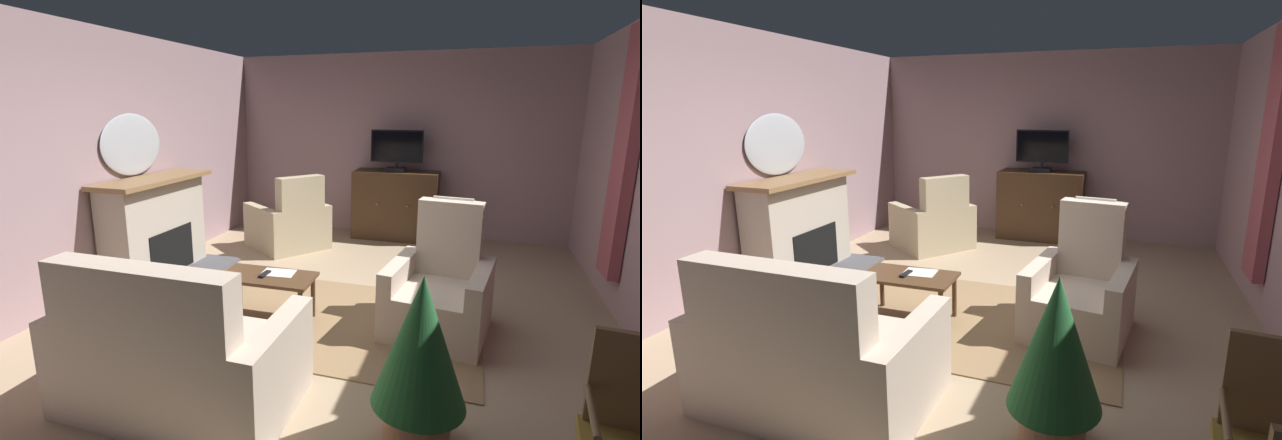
# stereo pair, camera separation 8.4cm
# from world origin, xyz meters

# --- Properties ---
(ground_plane) EXTENTS (5.69, 7.29, 0.04)m
(ground_plane) POSITION_xyz_m (0.00, 0.00, -0.02)
(ground_plane) COLOR tan
(wall_back) EXTENTS (5.69, 0.10, 2.75)m
(wall_back) POSITION_xyz_m (0.00, 3.39, 1.38)
(wall_back) COLOR gray
(wall_back) RESTS_ON ground_plane
(wall_left) EXTENTS (0.10, 7.29, 2.75)m
(wall_left) POSITION_xyz_m (-2.59, 0.00, 1.38)
(wall_left) COLOR gray
(wall_left) RESTS_ON ground_plane
(curtain_panel_far) EXTENTS (0.10, 0.44, 2.31)m
(curtain_panel_far) POSITION_xyz_m (2.48, 1.10, 1.51)
(curtain_panel_far) COLOR #A34C56
(rug_central) EXTENTS (2.67, 1.85, 0.01)m
(rug_central) POSITION_xyz_m (0.02, -0.00, 0.01)
(rug_central) COLOR #8E704C
(rug_central) RESTS_ON ground_plane
(fireplace) EXTENTS (0.89, 1.59, 1.18)m
(fireplace) POSITION_xyz_m (-2.26, 0.50, 0.56)
(fireplace) COLOR #4C4C51
(fireplace) RESTS_ON ground_plane
(wall_mirror_oval) EXTENTS (0.06, 0.97, 0.69)m
(wall_mirror_oval) POSITION_xyz_m (-2.51, 0.50, 1.54)
(wall_mirror_oval) COLOR #B2B7BF
(tv_cabinet) EXTENTS (1.24, 0.57, 1.03)m
(tv_cabinet) POSITION_xyz_m (0.08, 3.04, 0.49)
(tv_cabinet) COLOR black
(tv_cabinet) RESTS_ON ground_plane
(television) EXTENTS (0.76, 0.20, 0.61)m
(television) POSITION_xyz_m (0.08, 2.99, 1.35)
(television) COLOR black
(television) RESTS_ON tv_cabinet
(coffee_table) EXTENTS (0.87, 0.48, 0.44)m
(coffee_table) POSITION_xyz_m (-0.55, -0.19, 0.38)
(coffee_table) COLOR #4C331E
(coffee_table) RESTS_ON ground_plane
(tv_remote) EXTENTS (0.06, 0.17, 0.02)m
(tv_remote) POSITION_xyz_m (-0.58, -0.20, 0.46)
(tv_remote) COLOR black
(tv_remote) RESTS_ON coffee_table
(folded_newspaper) EXTENTS (0.32, 0.25, 0.01)m
(folded_newspaper) POSITION_xyz_m (-0.48, -0.10, 0.45)
(folded_newspaper) COLOR silver
(folded_newspaper) RESTS_ON coffee_table
(sofa_floral) EXTENTS (1.50, 0.92, 1.08)m
(sofa_floral) POSITION_xyz_m (-0.57, -1.56, 0.35)
(sofa_floral) COLOR #C6B29E
(sofa_floral) RESTS_ON ground_plane
(armchair_angled_to_table) EXTENTS (1.28, 1.29, 1.06)m
(armchair_angled_to_table) POSITION_xyz_m (-1.25, 2.05, 0.33)
(armchair_angled_to_table) COLOR tan
(armchair_angled_to_table) RESTS_ON ground_plane
(armchair_facing_sofa) EXTENTS (0.95, 1.02, 1.14)m
(armchair_facing_sofa) POSITION_xyz_m (0.97, 0.13, 0.34)
(armchair_facing_sofa) COLOR #C6B29E
(armchair_facing_sofa) RESTS_ON ground_plane
(potted_plant_on_hearth_side) EXTENTS (0.56, 0.56, 1.04)m
(potted_plant_on_hearth_side) POSITION_xyz_m (0.96, -1.38, 0.57)
(potted_plant_on_hearth_side) COLOR #99664C
(potted_plant_on_hearth_side) RESTS_ON ground_plane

